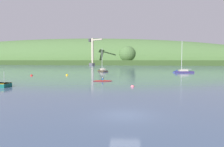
{
  "coord_description": "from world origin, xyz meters",
  "views": [
    {
      "loc": [
        0.01,
        -17.19,
        4.44
      ],
      "look_at": [
        -2.9,
        29.19,
        1.55
      ],
      "focal_mm": 34.44,
      "sensor_mm": 36.0,
      "label": 1
    }
  ],
  "objects": [
    {
      "name": "mooring_buoy_foreground",
      "position": [
        -17.01,
        44.2,
        0.0
      ],
      "size": [
        0.75,
        0.75,
        0.83
      ],
      "color": "yellow",
      "rests_on": "ground"
    },
    {
      "name": "ground",
      "position": [
        0.0,
        0.0,
        0.0
      ],
      "size": [
        1400.0,
        1400.0,
        0.0
      ],
      "primitive_type": "plane",
      "color": "#425675"
    },
    {
      "name": "mooring_buoy_midchannel",
      "position": [
        1.19,
        18.41,
        0.0
      ],
      "size": [
        0.64,
        0.64,
        0.72
      ],
      "color": "#E06675",
      "rests_on": "ground"
    },
    {
      "name": "mooring_buoy_far_upstream",
      "position": [
        -26.76,
        42.33,
        0.0
      ],
      "size": [
        0.71,
        0.71,
        0.79
      ],
      "color": "red",
      "rests_on": "ground"
    },
    {
      "name": "canoe_with_paddler",
      "position": [
        -4.76,
        27.6,
        0.1
      ],
      "size": [
        4.17,
        1.67,
        1.02
      ],
      "rotation": [
        0.0,
        0.0,
        0.15
      ],
      "color": "maroon",
      "rests_on": "ground"
    },
    {
      "name": "sailboat_near_mooring",
      "position": [
        19.68,
        59.76,
        0.15
      ],
      "size": [
        7.66,
        2.94,
        12.17
      ],
      "rotation": [
        0.0,
        0.0,
        3.24
      ],
      "color": "navy",
      "rests_on": "ground"
    },
    {
      "name": "far_shoreline_hill",
      "position": [
        -55.84,
        210.17,
        0.2
      ],
      "size": [
        576.99,
        132.52,
        54.67
      ],
      "rotation": [
        0.0,
        0.0,
        -0.1
      ],
      "color": "#314A21",
      "rests_on": "ground"
    },
    {
      "name": "dockside_crane",
      "position": [
        -28.14,
        166.75,
        11.46
      ],
      "size": [
        13.21,
        11.03,
        23.3
      ],
      "rotation": [
        0.0,
        0.0,
        5.62
      ],
      "color": "#4C4C51",
      "rests_on": "ground"
    },
    {
      "name": "sailboat_midwater_white",
      "position": [
        -9.12,
        65.96,
        0.24
      ],
      "size": [
        4.82,
        6.44,
        10.02
      ],
      "rotation": [
        0.0,
        0.0,
        2.09
      ],
      "color": "#232328",
      "rests_on": "ground"
    }
  ]
}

